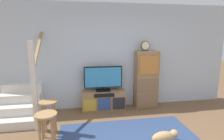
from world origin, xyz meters
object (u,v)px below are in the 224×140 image
Objects in this scene: desk_clock at (145,46)px; media_console at (104,100)px; side_cabinet at (146,80)px; bar_stool_near at (47,124)px; dog at (165,137)px; television at (103,78)px; bar_stool_far at (49,110)px.

media_console is at bearing 179.74° from desk_clock.
desk_clock reaches higher than side_cabinet.
media_console is 1.63× the size of bar_stool_near.
dog is at bearing -96.09° from desk_clock.
desk_clock is 2.25m from dog.
desk_clock is at bearing 83.91° from dog.
bar_stool_far is (-1.16, -1.05, -0.33)m from television.
television is at bearing 179.31° from side_cabinet.
bar_stool_far is at bearing -155.68° from side_cabinet.
television is 1.60m from bar_stool_far.
bar_stool_far is (-2.24, -1.02, -1.12)m from desk_clock.
bar_stool_near is at bearing -144.43° from side_cabinet.
desk_clock is 0.38× the size of bar_stool_near.
side_cabinet is at bearing -0.69° from television.
bar_stool_far is (-0.06, 0.56, 0.00)m from bar_stool_near.
bar_stool_far reaches higher than media_console.
bar_stool_far is at bearing -138.40° from media_console.
television reaches higher than bar_stool_far.
desk_clock reaches higher than television.
dog is at bearing -98.17° from side_cabinet.
bar_stool_far is at bearing 163.18° from dog.
bar_stool_near is at bearing 178.18° from dog.
side_cabinet reaches higher than dog.
desk_clock reaches higher than dog.
desk_clock is at bearing 36.09° from bar_stool_near.
bar_stool_near and bar_stool_far have the same top height.
bar_stool_near reaches higher than media_console.
desk_clock is 2.70m from bar_stool_far.
bar_stool_near is (-2.17, -1.58, -1.12)m from desk_clock.
dog is (2.06, -0.62, -0.39)m from bar_stool_far.
media_console is 1.57m from bar_stool_far.
dog is at bearing -16.82° from bar_stool_far.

